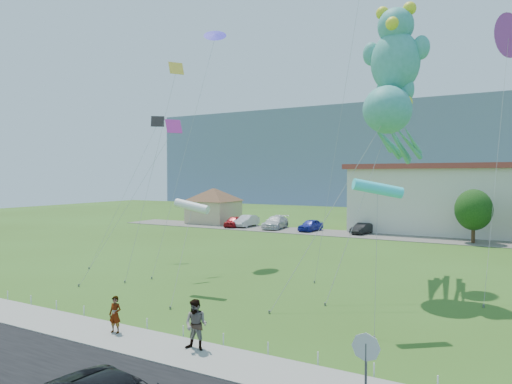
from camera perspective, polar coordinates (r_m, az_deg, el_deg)
ground at (r=21.86m, az=-9.06°, el=-16.04°), size 160.00×160.00×0.00m
sidewalk at (r=19.86m, az=-14.17°, el=-17.81°), size 80.00×2.50×0.10m
parking_strip at (r=53.39m, az=14.73°, el=-5.31°), size 70.00×6.00×0.06m
hill_ridge at (r=137.12m, az=23.43°, el=4.23°), size 160.00×50.00×25.00m
pavilion at (r=65.77m, az=-5.31°, el=-1.27°), size 9.20×9.20×5.00m
stop_sign at (r=13.54m, az=13.58°, el=-19.23°), size 0.80×0.07×2.50m
rope_fence at (r=20.82m, az=-11.34°, el=-16.26°), size 26.05×0.05×0.50m
tree_near at (r=50.59m, az=25.55°, el=-2.02°), size 3.60×3.60×5.47m
pedestrian_left at (r=20.93m, az=-17.20°, el=-14.41°), size 0.62×0.46×1.56m
pedestrian_right at (r=18.32m, az=-7.50°, el=-16.13°), size 1.04×0.86×1.93m
parked_car_red at (r=60.42m, az=-2.79°, el=-3.71°), size 2.37×4.30×1.39m
parked_car_silver at (r=60.57m, az=-1.18°, el=-3.64°), size 1.61×4.58×1.51m
parked_car_white at (r=58.43m, az=2.45°, el=-3.81°), size 2.76×5.62×1.57m
parked_car_blue at (r=56.20m, az=6.83°, el=-4.14°), size 2.17×4.31×1.41m
parked_car_black at (r=54.44m, az=13.12°, el=-4.46°), size 2.02×3.99×1.26m
octopus_kite at (r=28.79m, az=16.58°, el=8.24°), size 5.45×13.36×11.97m
teddy_bear_kite at (r=29.49m, az=17.02°, el=16.15°), size 4.28×6.90×16.95m
small_kite_black at (r=38.96m, az=-13.04°, el=6.76°), size 1.39×7.48×11.80m
small_kite_purple at (r=35.77m, az=28.98°, el=16.20°), size 1.85×9.59×16.76m
small_kite_yellow at (r=35.28m, az=-10.65°, el=12.14°), size 1.82×7.37×15.40m
small_kite_pink at (r=32.09m, az=-11.40°, el=6.11°), size 3.15×6.86×10.67m
small_kite_white at (r=26.94m, az=-8.04°, el=-1.83°), size 1.59×4.75×5.44m
small_kite_blue at (r=39.41m, az=-5.31°, el=18.36°), size 1.83×9.57×19.03m
small_kite_cyan at (r=20.66m, az=14.97°, el=0.32°), size 0.56×2.59×6.66m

